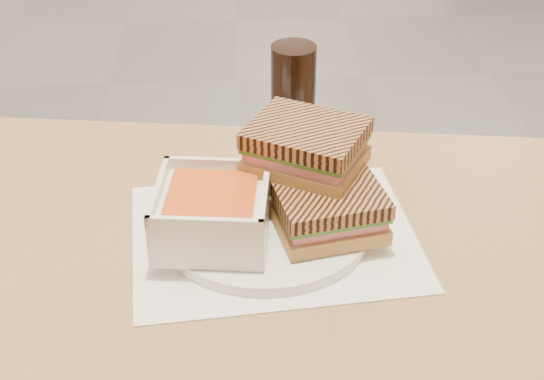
{
  "coord_description": "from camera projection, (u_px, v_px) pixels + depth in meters",
  "views": [
    {
      "loc": [
        -0.04,
        -2.75,
        1.32
      ],
      "look_at": [
        0.01,
        -2.0,
        0.82
      ],
      "focal_mm": 51.0,
      "sensor_mm": 36.0,
      "label": 1
    }
  ],
  "objects": [
    {
      "name": "main_table",
      "position": [
        364.0,
        355.0,
        0.93
      ],
      "size": [
        1.29,
        0.86,
        0.75
      ],
      "color": "#9E714C",
      "rests_on": "ground"
    },
    {
      "name": "soup_bowl",
      "position": [
        212.0,
        214.0,
        0.9
      ],
      "size": [
        0.14,
        0.14,
        0.07
      ],
      "color": "white",
      "rests_on": "plate"
    },
    {
      "name": "tray_liner",
      "position": [
        274.0,
        236.0,
        0.94
      ],
      "size": [
        0.36,
        0.3,
        0.0
      ],
      "color": "white",
      "rests_on": "main_table"
    },
    {
      "name": "cola_glass",
      "position": [
        293.0,
        91.0,
        1.12
      ],
      "size": [
        0.07,
        0.07,
        0.14
      ],
      "color": "black",
      "rests_on": "main_table"
    },
    {
      "name": "panini_upper",
      "position": [
        306.0,
        147.0,
        0.93
      ],
      "size": [
        0.17,
        0.16,
        0.06
      ],
      "color": "#A97D40",
      "rests_on": "panini_lower"
    },
    {
      "name": "plate",
      "position": [
        265.0,
        223.0,
        0.95
      ],
      "size": [
        0.26,
        0.26,
        0.01
      ],
      "color": "white",
      "rests_on": "tray_liner"
    },
    {
      "name": "panini_lower",
      "position": [
        329.0,
        210.0,
        0.91
      ],
      "size": [
        0.14,
        0.13,
        0.06
      ],
      "color": "#A97D40",
      "rests_on": "plate"
    }
  ]
}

